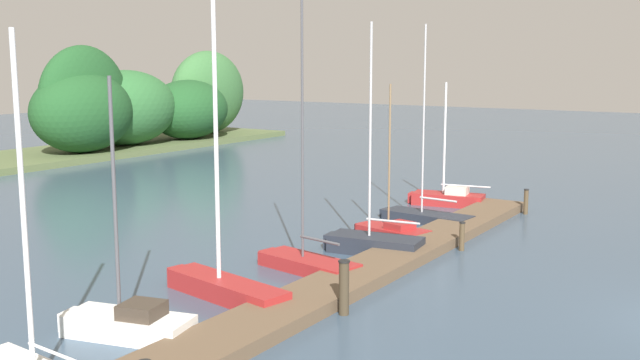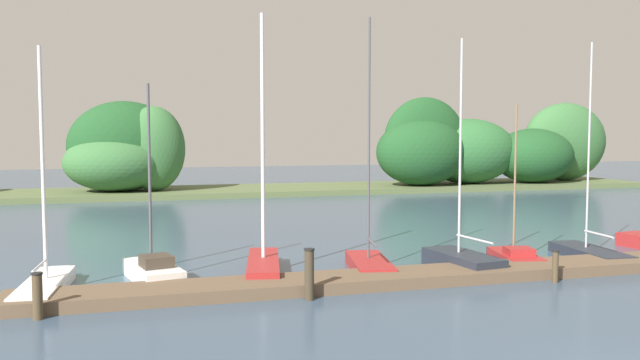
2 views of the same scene
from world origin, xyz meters
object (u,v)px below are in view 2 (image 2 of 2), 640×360
sailboat_5 (515,256)px  sailboat_2 (263,261)px  mooring_piling_0 (38,296)px  sailboat_3 (369,261)px  mooring_piling_2 (555,266)px  sailboat_0 (45,281)px  sailboat_1 (153,269)px  sailboat_4 (460,259)px  mooring_piling_1 (309,274)px  sailboat_6 (587,251)px

sailboat_5 → sailboat_2: bearing=98.5°
sailboat_2 → mooring_piling_0: (-6.27, -3.50, 0.14)m
sailboat_3 → mooring_piling_2: (4.89, -3.17, 0.19)m
sailboat_0 → mooring_piling_2: 15.09m
mooring_piling_0 → sailboat_1: bearing=51.5°
sailboat_0 → sailboat_4: 12.92m
sailboat_0 → mooring_piling_2: size_ratio=7.02×
sailboat_3 → mooring_piling_2: bearing=-112.6°
sailboat_5 → sailboat_1: bearing=99.6°
sailboat_0 → sailboat_2: bearing=-79.3°
sailboat_2 → sailboat_3: size_ratio=1.00×
sailboat_4 → sailboat_5: 2.43m
sailboat_1 → mooring_piling_1: (4.08, -3.55, 0.35)m
mooring_piling_1 → sailboat_0: bearing=158.3°
sailboat_1 → sailboat_6: size_ratio=0.78×
sailboat_1 → sailboat_4: 10.00m
sailboat_2 → sailboat_0: bearing=107.6°
sailboat_5 → mooring_piling_0: bearing=113.4°
sailboat_3 → mooring_piling_1: sailboat_3 is taller
sailboat_5 → mooring_piling_2: sailboat_5 is taller
mooring_piling_0 → mooring_piling_2: 14.63m
sailboat_6 → sailboat_4: bearing=100.7°
sailboat_4 → sailboat_6: (5.49, 0.59, -0.09)m
sailboat_1 → sailboat_4: bearing=-110.1°
sailboat_6 → mooring_piling_0: sailboat_6 is taller
sailboat_2 → mooring_piling_2: (8.36, -3.60, 0.05)m
sailboat_1 → sailboat_2: 3.47m
mooring_piling_0 → sailboat_0: bearing=93.7°
sailboat_0 → sailboat_1: size_ratio=1.15×
sailboat_5 → mooring_piling_2: 3.00m
mooring_piling_1 → mooring_piling_0: bearing=179.8°
sailboat_0 → mooring_piling_2: bearing=-96.7°
mooring_piling_2 → sailboat_1: bearing=163.0°
sailboat_6 → mooring_piling_1: sailboat_6 is taller
sailboat_4 → sailboat_6: sailboat_6 is taller
sailboat_0 → sailboat_5: 15.29m
sailboat_2 → sailboat_6: size_ratio=1.07×
sailboat_2 → sailboat_1: bearing=100.9°
sailboat_4 → sailboat_3: bearing=69.2°
sailboat_1 → sailboat_4: (9.93, -1.15, -0.00)m
sailboat_6 → sailboat_3: bearing=93.8°
sailboat_5 → mooring_piling_2: size_ratio=5.60×
sailboat_5 → mooring_piling_0: sailboat_5 is taller
sailboat_6 → mooring_piling_2: bearing=135.0°
sailboat_3 → mooring_piling_1: (-2.87, -3.10, 0.41)m
sailboat_1 → sailboat_5: bearing=-106.6°
sailboat_2 → mooring_piling_1: (0.60, -3.52, 0.27)m
sailboat_0 → sailboat_1: (2.98, 0.74, 0.03)m
sailboat_2 → mooring_piling_0: bearing=130.4°
sailboat_0 → sailboat_5: bearing=-85.4°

